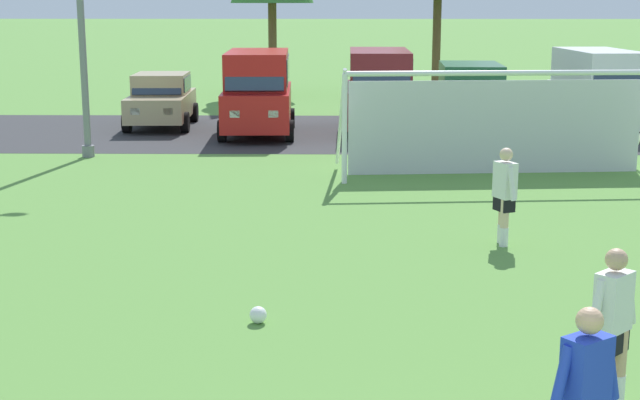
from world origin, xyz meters
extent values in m
plane|color=#598C3D|center=(0.00, 15.00, 0.00)|extent=(400.00, 400.00, 0.00)
cube|color=#333335|center=(0.00, 23.55, 0.00)|extent=(52.00, 8.40, 0.01)
sphere|color=white|center=(-2.29, 6.32, 0.11)|extent=(0.22, 0.22, 0.22)
sphere|color=black|center=(-2.29, 6.32, 0.12)|extent=(0.08, 0.08, 0.08)
sphere|color=red|center=(-2.23, 6.32, 0.11)|extent=(0.07, 0.07, 0.07)
cylinder|color=white|center=(-1.11, 15.41, 1.22)|extent=(0.12, 0.12, 2.44)
cylinder|color=white|center=(2.54, 15.72, 2.44)|extent=(7.30, 0.73, 0.12)
cylinder|color=white|center=(-1.19, 16.31, 1.34)|extent=(0.25, 1.94, 2.46)
cube|color=silver|center=(2.45, 16.72, 1.10)|extent=(6.93, 0.62, 2.20)
cube|color=#1E38B7|center=(0.68, 2.23, 1.10)|extent=(0.45, 0.42, 0.60)
sphere|color=tan|center=(0.68, 2.23, 1.53)|extent=(0.22, 0.22, 0.22)
cylinder|color=#1E38B7|center=(0.46, 2.12, 1.08)|extent=(0.24, 0.21, 0.55)
cylinder|color=#1E38B7|center=(0.91, 2.35, 1.08)|extent=(0.24, 0.21, 0.55)
cylinder|color=beige|center=(1.49, 10.09, 0.40)|extent=(0.14, 0.14, 0.80)
cylinder|color=beige|center=(1.50, 10.32, 0.40)|extent=(0.14, 0.14, 0.80)
cylinder|color=white|center=(1.49, 10.09, 0.16)|extent=(0.15, 0.15, 0.32)
cylinder|color=white|center=(1.50, 10.32, 0.16)|extent=(0.15, 0.15, 0.32)
cube|color=black|center=(1.49, 10.21, 0.72)|extent=(0.34, 0.40, 0.28)
cube|color=silver|center=(1.49, 10.21, 1.10)|extent=(0.38, 0.45, 0.60)
sphere|color=beige|center=(1.49, 10.21, 1.53)|extent=(0.22, 0.22, 0.22)
cylinder|color=silver|center=(1.56, 9.96, 1.08)|extent=(0.18, 0.25, 0.55)
cylinder|color=silver|center=(1.43, 10.45, 1.08)|extent=(0.18, 0.25, 0.55)
cylinder|color=tan|center=(1.31, 3.96, 0.40)|extent=(0.14, 0.14, 0.80)
cylinder|color=tan|center=(1.53, 4.01, 0.40)|extent=(0.14, 0.14, 0.80)
cylinder|color=white|center=(1.31, 3.96, 0.16)|extent=(0.15, 0.15, 0.32)
cylinder|color=white|center=(1.53, 4.01, 0.16)|extent=(0.15, 0.15, 0.32)
cube|color=black|center=(1.42, 3.98, 0.72)|extent=(0.40, 0.39, 0.28)
cube|color=silver|center=(1.42, 3.98, 1.10)|extent=(0.44, 0.44, 0.60)
sphere|color=tan|center=(1.42, 3.98, 1.53)|extent=(0.22, 0.22, 0.22)
cylinder|color=silver|center=(1.22, 3.84, 1.08)|extent=(0.23, 0.22, 0.55)
cylinder|color=silver|center=(1.63, 4.13, 1.08)|extent=(0.23, 0.22, 0.55)
cube|color=tan|center=(-6.94, 24.70, 0.70)|extent=(1.98, 4.27, 0.76)
cube|color=tan|center=(-6.95, 24.85, 1.40)|extent=(1.75, 2.17, 0.64)
cube|color=#28384C|center=(-6.91, 23.88, 1.38)|extent=(1.54, 0.38, 0.55)
cube|color=#28384C|center=(-6.11, 24.88, 1.40)|extent=(0.12, 1.79, 0.45)
cube|color=white|center=(-6.36, 22.66, 0.75)|extent=(0.28, 0.09, 0.20)
cube|color=white|center=(-7.35, 22.62, 0.75)|extent=(0.28, 0.09, 0.20)
cube|color=#B21414|center=(-6.54, 26.78, 0.75)|extent=(0.28, 0.09, 0.20)
cube|color=#B21414|center=(-7.53, 26.73, 0.75)|extent=(0.28, 0.09, 0.20)
cylinder|color=black|center=(-5.99, 23.43, 0.32)|extent=(0.27, 0.65, 0.64)
cylinder|color=black|center=(-7.78, 23.36, 0.32)|extent=(0.27, 0.65, 0.64)
cylinder|color=black|center=(-6.10, 26.04, 0.32)|extent=(0.27, 0.65, 0.64)
cylinder|color=black|center=(-7.90, 25.96, 0.32)|extent=(0.27, 0.65, 0.64)
cube|color=red|center=(-3.67, 23.00, 0.87)|extent=(2.13, 4.87, 1.10)
cube|color=red|center=(-3.68, 23.20, 1.97)|extent=(1.95, 4.16, 1.10)
cube|color=#28384C|center=(-3.60, 21.23, 1.95)|extent=(1.68, 0.52, 0.91)
cube|color=#28384C|center=(-2.76, 23.24, 1.97)|extent=(0.17, 3.48, 0.77)
cube|color=white|center=(-3.04, 20.66, 0.92)|extent=(0.28, 0.09, 0.20)
cube|color=white|center=(-4.12, 20.62, 0.92)|extent=(0.28, 0.09, 0.20)
cube|color=#B21414|center=(-3.22, 25.38, 0.92)|extent=(0.28, 0.09, 0.20)
cube|color=#B21414|center=(-4.29, 25.34, 0.92)|extent=(0.28, 0.09, 0.20)
cylinder|color=black|center=(-2.63, 21.55, 0.32)|extent=(0.26, 0.65, 0.64)
cylinder|color=black|center=(-4.59, 21.48, 0.32)|extent=(0.26, 0.65, 0.64)
cylinder|color=black|center=(-2.74, 24.52, 0.32)|extent=(0.26, 0.65, 0.64)
cylinder|color=black|center=(-4.70, 24.45, 0.32)|extent=(0.26, 0.65, 0.64)
cube|color=maroon|center=(0.05, 23.72, 0.87)|extent=(2.03, 4.83, 1.10)
cube|color=maroon|center=(0.05, 23.92, 1.97)|extent=(1.86, 4.13, 1.10)
cube|color=#28384C|center=(0.02, 21.95, 1.95)|extent=(1.67, 0.49, 0.91)
cube|color=#28384C|center=(0.96, 23.90, 1.97)|extent=(0.09, 3.49, 0.77)
cube|color=white|center=(0.55, 21.35, 0.92)|extent=(0.28, 0.08, 0.20)
cube|color=white|center=(-0.53, 21.37, 0.92)|extent=(0.28, 0.08, 0.20)
cube|color=#B21414|center=(0.62, 26.07, 0.92)|extent=(0.28, 0.08, 0.20)
cube|color=#B21414|center=(-0.46, 26.09, 0.92)|extent=(0.28, 0.08, 0.20)
cylinder|color=black|center=(1.01, 22.22, 0.32)|extent=(0.25, 0.64, 0.64)
cylinder|color=black|center=(-0.95, 22.24, 0.32)|extent=(0.25, 0.64, 0.64)
cylinder|color=black|center=(1.05, 25.19, 0.32)|extent=(0.25, 0.64, 0.64)
cylinder|color=black|center=(-0.91, 25.22, 0.32)|extent=(0.25, 0.64, 0.64)
cube|color=#194C2D|center=(2.76, 22.87, 0.82)|extent=(2.14, 4.69, 1.00)
cube|color=#194C2D|center=(2.77, 23.07, 1.74)|extent=(1.90, 3.09, 0.84)
cube|color=#28384C|center=(2.70, 21.65, 1.72)|extent=(1.63, 0.46, 0.71)
cube|color=#28384C|center=(3.65, 23.02, 1.74)|extent=(0.17, 2.55, 0.59)
cube|color=white|center=(3.16, 20.58, 0.87)|extent=(0.28, 0.09, 0.20)
cube|color=white|center=(2.12, 20.64, 0.87)|extent=(0.28, 0.09, 0.20)
cube|color=#B21414|center=(3.40, 25.10, 0.87)|extent=(0.28, 0.09, 0.20)
cube|color=#B21414|center=(2.36, 25.15, 0.87)|extent=(0.28, 0.09, 0.20)
cylinder|color=black|center=(3.63, 21.39, 0.32)|extent=(0.27, 0.65, 0.64)
cylinder|color=black|center=(1.74, 21.49, 0.32)|extent=(0.27, 0.65, 0.64)
cylinder|color=black|center=(3.78, 24.24, 0.32)|extent=(0.27, 0.65, 0.64)
cylinder|color=black|center=(1.89, 24.34, 0.32)|extent=(0.27, 0.65, 0.64)
cube|color=silver|center=(6.91, 23.91, 0.87)|extent=(2.21, 4.90, 1.10)
cube|color=silver|center=(6.89, 24.11, 1.97)|extent=(2.01, 4.19, 1.10)
cube|color=#28384C|center=(7.00, 22.14, 1.95)|extent=(1.69, 0.55, 0.91)
cube|color=#28384C|center=(7.80, 24.15, 1.97)|extent=(0.22, 3.48, 0.77)
cube|color=white|center=(6.49, 21.52, 0.92)|extent=(0.28, 0.09, 0.20)
cube|color=#B21414|center=(7.32, 26.29, 0.92)|extent=(0.28, 0.09, 0.20)
cube|color=#B21414|center=(6.24, 26.24, 0.92)|extent=(0.28, 0.09, 0.20)
cylinder|color=black|center=(6.00, 22.37, 0.32)|extent=(0.27, 0.65, 0.64)
cylinder|color=black|center=(7.81, 25.44, 0.32)|extent=(0.27, 0.65, 0.64)
cylinder|color=black|center=(5.85, 25.34, 0.32)|extent=(0.27, 0.65, 0.64)
cylinder|color=brown|center=(-4.01, 34.90, 1.96)|extent=(0.36, 0.36, 3.93)
cylinder|color=brown|center=(3.06, 35.30, 2.10)|extent=(0.36, 0.36, 4.21)
cylinder|color=slate|center=(-7.79, 18.86, 3.82)|extent=(0.18, 0.18, 7.63)
cylinder|color=slate|center=(-7.79, 18.86, 0.15)|extent=(0.32, 0.32, 0.30)
camera|label=1|loc=(-1.33, -4.57, 3.98)|focal=51.03mm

